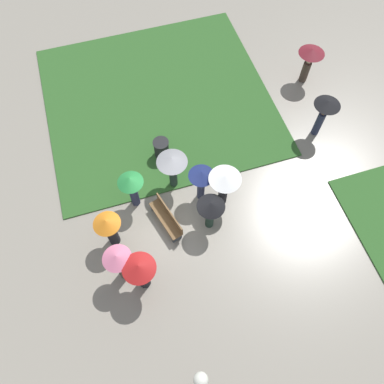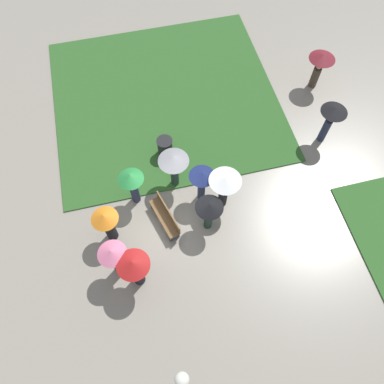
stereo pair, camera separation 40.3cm
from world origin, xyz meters
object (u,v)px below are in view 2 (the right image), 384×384
Objects in this scene: crowd_person_green at (132,182)px; crowd_person_pink at (114,258)px; trash_bin at (165,147)px; crowd_person_black at (209,210)px; park_bench at (166,216)px; lamp_post at (183,381)px; crowd_person_red at (135,268)px; lone_walker_mid_plaza at (331,117)px; crowd_person_white at (225,185)px; lone_walker_far_path at (320,63)px; crowd_person_navy at (202,179)px; crowd_person_orange at (107,223)px; crowd_person_grey at (174,163)px.

crowd_person_pink reaches higher than crowd_person_green.
crowd_person_black is (3.52, 0.87, 0.88)m from trash_bin.
trash_bin is (-2.99, 0.58, -0.02)m from park_bench.
lamp_post reaches higher than crowd_person_green.
lone_walker_mid_plaza is (-4.14, 8.45, 0.01)m from crowd_person_red.
crowd_person_white reaches higher than crowd_person_green.
park_bench is 1.00× the size of lone_walker_far_path.
crowd_person_navy is (-0.44, -0.72, -0.02)m from crowd_person_white.
crowd_person_pink is at bearing -155.01° from lone_walker_far_path.
crowd_person_orange is at bearing -154.29° from crowd_person_red.
crowd_person_grey is at bearing 170.08° from lamp_post.
crowd_person_pink is at bearing -126.03° from crowd_person_red.
crowd_person_orange reaches higher than lone_walker_far_path.
crowd_person_black is (-4.93, 2.01, -1.51)m from lamp_post.
crowd_person_grey is at bearing -78.73° from crowd_person_white.
crowd_person_orange is (-0.41, -3.48, -0.12)m from crowd_person_black.
trash_bin is at bearing 61.79° from crowd_person_green.
crowd_person_black is at bearing 134.97° from crowd_person_orange.
lone_walker_far_path is (-7.07, 9.26, -0.10)m from crowd_person_red.
park_bench is 0.96× the size of crowd_person_green.
trash_bin is 5.17m from crowd_person_pink.
crowd_person_black is 0.98× the size of crowd_person_orange.
crowd_person_black reaches higher than park_bench.
crowd_person_black is at bearing -23.61° from crowd_person_green.
crowd_person_grey reaches higher than crowd_person_navy.
lamp_post is 10.90m from lone_walker_mid_plaza.
crowd_person_grey is 0.98× the size of lone_walker_mid_plaza.
crowd_person_navy is at bearing 0.82° from crowd_person_green.
lamp_post reaches higher than crowd_person_navy.
lone_walker_far_path is (-4.86, 5.68, -0.08)m from crowd_person_white.
lone_walker_mid_plaza is at bearing 91.17° from park_bench.
lamp_post reaches higher than crowd_person_red.
crowd_person_black is at bearing 13.89° from trash_bin.
crowd_person_orange is at bearing -164.56° from lamp_post.
crowd_person_navy reaches higher than park_bench.
lone_walker_far_path reaches higher than crowd_person_black.
crowd_person_green is 3.16m from crowd_person_red.
crowd_person_green is 0.97× the size of crowd_person_grey.
lone_walker_mid_plaza reaches higher than park_bench.
lamp_post is 6.66m from crowd_person_navy.
crowd_person_red is at bearing -167.14° from lamp_post.
lone_walker_far_path is (-5.11, 7.90, 0.84)m from park_bench.
crowd_person_red is at bearing 70.08° from lone_walker_mid_plaza.
crowd_person_white is at bearing 146.65° from crowd_person_orange.
crowd_person_navy is (-6.16, 2.06, -1.47)m from lamp_post.
trash_bin is 0.47× the size of crowd_person_white.
lone_walker_far_path is at bearing 106.98° from park_bench.
crowd_person_white is at bearing -0.81° from crowd_person_black.
lamp_post is at bearing 67.09° from crowd_person_orange.
lamp_post is 2.32× the size of crowd_person_grey.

